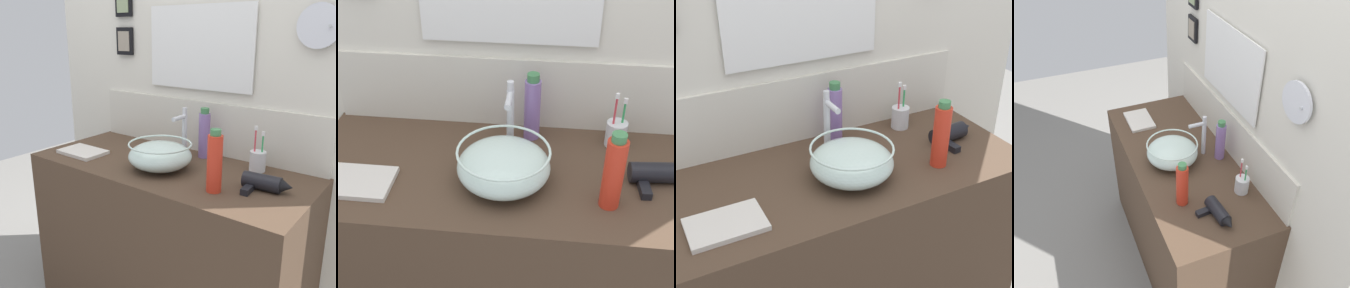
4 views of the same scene
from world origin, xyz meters
TOP-DOWN VIEW (x-y plane):
  - ground_plane at (0.00, 0.00)m, footprint 6.00×6.00m
  - vanity_counter at (0.00, 0.00)m, footprint 1.27×0.55m
  - back_panel at (-0.00, 0.30)m, footprint 1.97×0.10m
  - glass_bowl_sink at (0.00, -0.06)m, footprint 0.28×0.28m
  - faucet at (0.00, 0.12)m, footprint 0.02×0.10m
  - hair_drier at (0.46, 0.00)m, footprint 0.19×0.14m
  - toothbrush_cup at (0.35, 0.18)m, footprint 0.07×0.07m
  - lotion_bottle at (0.31, -0.12)m, footprint 0.06×0.06m
  - shampoo_bottle at (0.07, 0.20)m, footprint 0.05×0.05m
  - hand_towel at (-0.44, -0.11)m, footprint 0.22×0.15m

SIDE VIEW (x-z plane):
  - ground_plane at x=0.00m, z-range 0.00..0.00m
  - vanity_counter at x=0.00m, z-range 0.00..0.84m
  - hand_towel at x=-0.44m, z-range 0.84..0.85m
  - hair_drier at x=0.46m, z-range 0.84..0.90m
  - toothbrush_cup at x=0.35m, z-range 0.78..0.98m
  - glass_bowl_sink at x=0.00m, z-range 0.84..0.96m
  - shampoo_bottle at x=0.07m, z-range 0.83..1.07m
  - lotion_bottle at x=0.31m, z-range 0.83..1.07m
  - faucet at x=0.00m, z-range 0.85..1.09m
  - back_panel at x=0.00m, z-range 0.00..2.36m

